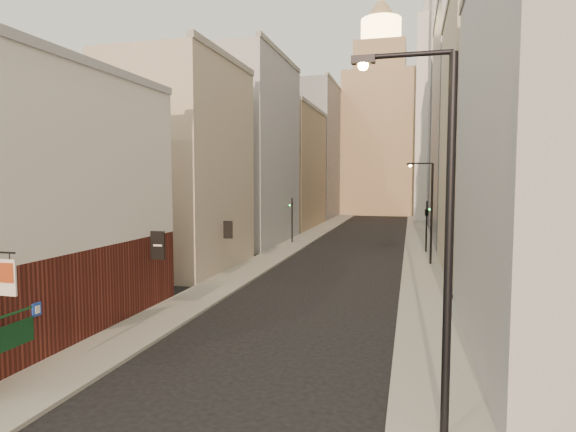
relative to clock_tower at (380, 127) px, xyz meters
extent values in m
cube|color=gray|center=(-5.50, -37.00, -17.56)|extent=(3.00, 140.00, 0.15)
cube|color=gray|center=(7.50, -37.00, -17.56)|extent=(3.00, 140.00, 0.15)
cube|color=#5B231A|center=(-10.00, -83.00, -15.63)|extent=(6.00, 16.00, 4.00)
cube|color=silver|center=(-10.00, -83.00, -9.63)|extent=(6.00, 16.00, 8.00)
cube|color=#96969B|center=(-7.20, -83.00, -5.53)|extent=(0.60, 16.00, 0.40)
cube|color=#933614|center=(-5.10, -89.00, -13.33)|extent=(0.70, 0.10, 0.60)
cube|color=#1B3FB1|center=(-6.95, -85.80, -15.43)|extent=(0.08, 0.40, 0.50)
cube|color=black|center=(-6.30, -78.00, -14.03)|extent=(0.80, 0.08, 1.50)
cube|color=black|center=(-6.30, -68.00, -14.23)|extent=(0.70, 0.08, 1.30)
cube|color=tan|center=(-11.00, -66.00, -9.63)|extent=(8.00, 12.00, 16.00)
cube|color=#96969B|center=(-11.00, -50.00, -7.63)|extent=(8.00, 16.00, 20.00)
cube|color=#967D59|center=(-11.00, -32.00, -9.13)|extent=(8.00, 18.00, 17.00)
cube|color=gray|center=(-11.00, -12.00, -5.63)|extent=(8.00, 20.00, 24.00)
cube|color=tan|center=(13.00, -62.00, -7.63)|extent=(8.00, 16.00, 20.00)
cube|color=gray|center=(13.00, -42.00, -4.63)|extent=(8.00, 20.00, 26.00)
cube|color=gray|center=(19.00, -14.00, 7.37)|extent=(20.00, 22.00, 50.00)
cube|color=#967D59|center=(0.00, 0.00, -3.63)|extent=(14.00, 14.00, 28.00)
cube|color=#967D59|center=(0.00, 0.00, 13.37)|extent=(10.00, 10.00, 6.00)
cylinder|color=#FFCC72|center=(0.00, 0.00, 18.87)|extent=(8.00, 8.00, 5.00)
cone|color=#967D59|center=(0.00, 0.00, 23.37)|extent=(7.00, 7.00, 5.00)
cube|color=silver|center=(11.00, -14.00, -0.63)|extent=(8.00, 8.00, 34.00)
cylinder|color=silver|center=(11.00, -14.00, 17.87)|extent=(6.00, 6.00, 3.00)
cylinder|color=black|center=(7.56, -87.44, -12.48)|extent=(0.23, 0.23, 10.30)
cylinder|color=black|center=(6.41, -87.43, -7.33)|extent=(2.29, 0.16, 0.14)
cube|color=black|center=(5.27, -87.42, -7.39)|extent=(0.63, 0.26, 0.21)
sphere|color=gold|center=(5.27, -87.42, -7.54)|extent=(0.27, 0.27, 0.27)
cylinder|color=black|center=(8.19, -59.91, -13.47)|extent=(0.19, 0.19, 8.33)
cylinder|color=black|center=(7.32, -60.21, -9.30)|extent=(1.79, 0.70, 0.11)
cube|color=black|center=(6.44, -60.51, -9.35)|extent=(0.55, 0.36, 0.17)
sphere|color=gold|center=(6.44, -60.51, -9.47)|extent=(0.22, 0.22, 0.22)
cylinder|color=black|center=(-6.06, -49.63, -15.13)|extent=(0.16, 0.16, 5.00)
imported|color=black|center=(-6.06, -49.63, -13.43)|extent=(0.50, 0.50, 1.34)
sphere|color=#19E533|center=(-6.31, -49.63, -13.43)|extent=(0.16, 0.16, 0.16)
cylinder|color=black|center=(8.02, -53.15, -15.13)|extent=(0.16, 0.16, 5.00)
imported|color=black|center=(8.02, -53.15, -13.43)|extent=(0.74, 0.74, 1.34)
sphere|color=#19E533|center=(8.27, -53.15, -13.43)|extent=(0.16, 0.16, 0.16)
camera|label=1|loc=(6.58, -100.57, -10.56)|focal=30.00mm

